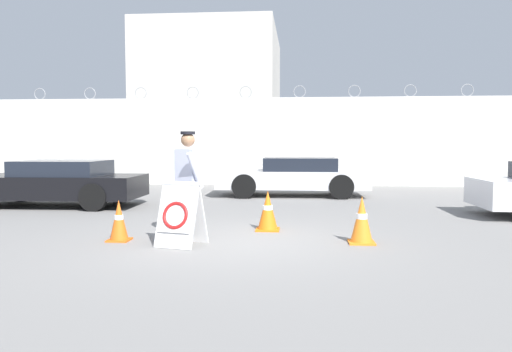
{
  "coord_description": "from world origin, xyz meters",
  "views": [
    {
      "loc": [
        1.03,
        -8.13,
        1.63
      ],
      "look_at": [
        0.15,
        2.05,
        0.95
      ],
      "focal_mm": 35.0,
      "sensor_mm": 36.0,
      "label": 1
    }
  ],
  "objects_px": {
    "security_guard": "(188,179)",
    "traffic_cone_far": "(268,211)",
    "traffic_cone_near": "(119,221)",
    "parked_car_rear_sedan": "(294,176)",
    "traffic_cone_mid": "(362,220)",
    "barricade_sign": "(180,214)",
    "parked_car_front_coupe": "(56,183)"
  },
  "relations": [
    {
      "from": "traffic_cone_mid",
      "to": "parked_car_front_coupe",
      "type": "bearing_deg",
      "value": 150.11
    },
    {
      "from": "traffic_cone_far",
      "to": "parked_car_rear_sedan",
      "type": "bearing_deg",
      "value": 86.03
    },
    {
      "from": "barricade_sign",
      "to": "parked_car_rear_sedan",
      "type": "height_order",
      "value": "parked_car_rear_sedan"
    },
    {
      "from": "traffic_cone_near",
      "to": "parked_car_front_coupe",
      "type": "xyz_separation_m",
      "value": [
        -3.25,
        4.31,
        0.27
      ]
    },
    {
      "from": "barricade_sign",
      "to": "parked_car_front_coupe",
      "type": "xyz_separation_m",
      "value": [
        -4.36,
        4.62,
        0.1
      ]
    },
    {
      "from": "traffic_cone_mid",
      "to": "traffic_cone_far",
      "type": "height_order",
      "value": "traffic_cone_mid"
    },
    {
      "from": "barricade_sign",
      "to": "traffic_cone_near",
      "type": "distance_m",
      "value": 1.17
    },
    {
      "from": "traffic_cone_mid",
      "to": "security_guard",
      "type": "bearing_deg",
      "value": 177.42
    },
    {
      "from": "barricade_sign",
      "to": "traffic_cone_mid",
      "type": "relative_size",
      "value": 1.33
    },
    {
      "from": "barricade_sign",
      "to": "security_guard",
      "type": "distance_m",
      "value": 0.78
    },
    {
      "from": "parked_car_front_coupe",
      "to": "parked_car_rear_sedan",
      "type": "bearing_deg",
      "value": -154.26
    },
    {
      "from": "traffic_cone_mid",
      "to": "parked_car_rear_sedan",
      "type": "bearing_deg",
      "value": 99.23
    },
    {
      "from": "traffic_cone_mid",
      "to": "parked_car_rear_sedan",
      "type": "xyz_separation_m",
      "value": [
        -1.17,
        7.21,
        0.23
      ]
    },
    {
      "from": "security_guard",
      "to": "parked_car_rear_sedan",
      "type": "distance_m",
      "value": 7.3
    },
    {
      "from": "traffic_cone_mid",
      "to": "parked_car_front_coupe",
      "type": "distance_m",
      "value": 8.37
    },
    {
      "from": "traffic_cone_far",
      "to": "traffic_cone_near",
      "type": "bearing_deg",
      "value": -153.17
    },
    {
      "from": "security_guard",
      "to": "traffic_cone_far",
      "type": "bearing_deg",
      "value": 70.92
    },
    {
      "from": "parked_car_rear_sedan",
      "to": "traffic_cone_mid",
      "type": "bearing_deg",
      "value": 98.21
    },
    {
      "from": "traffic_cone_mid",
      "to": "traffic_cone_far",
      "type": "xyz_separation_m",
      "value": [
        -1.6,
        1.08,
        -0.02
      ]
    },
    {
      "from": "security_guard",
      "to": "traffic_cone_mid",
      "type": "xyz_separation_m",
      "value": [
        2.89,
        -0.13,
        -0.65
      ]
    },
    {
      "from": "traffic_cone_near",
      "to": "parked_car_rear_sedan",
      "type": "distance_m",
      "value": 7.88
    },
    {
      "from": "barricade_sign",
      "to": "traffic_cone_mid",
      "type": "xyz_separation_m",
      "value": [
        2.9,
        0.45,
        -0.13
      ]
    },
    {
      "from": "barricade_sign",
      "to": "parked_car_front_coupe",
      "type": "distance_m",
      "value": 6.35
    },
    {
      "from": "traffic_cone_mid",
      "to": "traffic_cone_near",
      "type": "bearing_deg",
      "value": -177.95
    },
    {
      "from": "security_guard",
      "to": "traffic_cone_near",
      "type": "xyz_separation_m",
      "value": [
        -1.11,
        -0.27,
        -0.69
      ]
    },
    {
      "from": "barricade_sign",
      "to": "traffic_cone_far",
      "type": "xyz_separation_m",
      "value": [
        1.3,
        1.52,
        -0.14
      ]
    },
    {
      "from": "security_guard",
      "to": "traffic_cone_near",
      "type": "relative_size",
      "value": 2.66
    },
    {
      "from": "traffic_cone_near",
      "to": "traffic_cone_mid",
      "type": "relative_size",
      "value": 0.89
    },
    {
      "from": "traffic_cone_far",
      "to": "parked_car_front_coupe",
      "type": "bearing_deg",
      "value": 151.32
    },
    {
      "from": "traffic_cone_near",
      "to": "parked_car_rear_sedan",
      "type": "bearing_deg",
      "value": 68.91
    },
    {
      "from": "security_guard",
      "to": "traffic_cone_mid",
      "type": "relative_size",
      "value": 2.36
    },
    {
      "from": "security_guard",
      "to": "traffic_cone_far",
      "type": "xyz_separation_m",
      "value": [
        1.29,
        0.95,
        -0.66
      ]
    }
  ]
}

